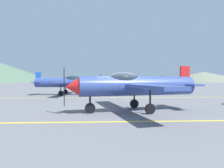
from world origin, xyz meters
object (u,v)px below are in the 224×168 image
at_px(airplane_mid, 67,82).
at_px(airplane_back, 131,81).
at_px(airplane_far, 136,81).
at_px(car_sedan, 174,84).
at_px(airplane_near, 134,85).

bearing_deg(airplane_mid, airplane_back, 61.56).
relative_size(airplane_mid, airplane_far, 1.00).
relative_size(airplane_mid, car_sedan, 1.93).
bearing_deg(airplane_mid, car_sedan, 36.60).
bearing_deg(airplane_near, car_sedan, 64.68).
height_order(airplane_mid, airplane_far, same).
height_order(airplane_near, airplane_far, same).
bearing_deg(airplane_far, car_sedan, 35.29).
relative_size(airplane_near, car_sedan, 1.93).
bearing_deg(airplane_mid, airplane_near, -63.47).
xyz_separation_m(airplane_near, airplane_far, (3.49, 19.10, 0.00)).
distance_m(airplane_mid, airplane_back, 21.54).
xyz_separation_m(airplane_near, airplane_back, (4.36, 30.77, 0.00)).
distance_m(airplane_near, airplane_far, 19.41).
bearing_deg(airplane_near, airplane_back, 81.94).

